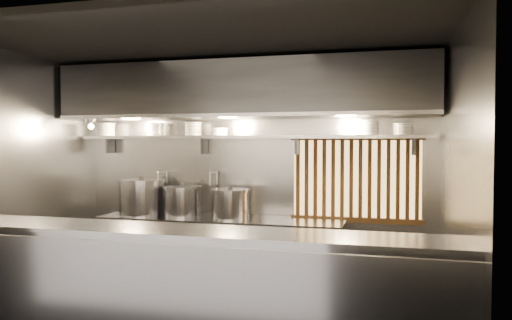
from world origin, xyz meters
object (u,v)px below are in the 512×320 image
at_px(stock_pot_mid, 142,197).
at_px(stock_pot_left, 182,201).
at_px(heat_lamp, 90,122).
at_px(pendant_bulb, 237,130).
at_px(stock_pot_right, 230,204).

bearing_deg(stock_pot_mid, stock_pot_left, 1.17).
height_order(heat_lamp, stock_pot_left, heat_lamp).
bearing_deg(pendant_bulb, stock_pot_mid, -176.75).
bearing_deg(heat_lamp, stock_pot_right, 8.05).
xyz_separation_m(heat_lamp, stock_pot_mid, (0.55, 0.28, -0.94)).
bearing_deg(stock_pot_left, stock_pot_mid, -178.83).
distance_m(pendant_bulb, stock_pot_right, 0.89).
bearing_deg(heat_lamp, stock_pot_mid, 26.88).
bearing_deg(heat_lamp, pendant_bulb, 11.00).
distance_m(pendant_bulb, stock_pot_mid, 1.50).
relative_size(heat_lamp, stock_pot_mid, 0.48).
distance_m(heat_lamp, stock_pot_left, 1.50).
distance_m(stock_pot_left, stock_pot_right, 0.64).
distance_m(stock_pot_mid, stock_pot_right, 1.19).
height_order(pendant_bulb, stock_pot_mid, pendant_bulb).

